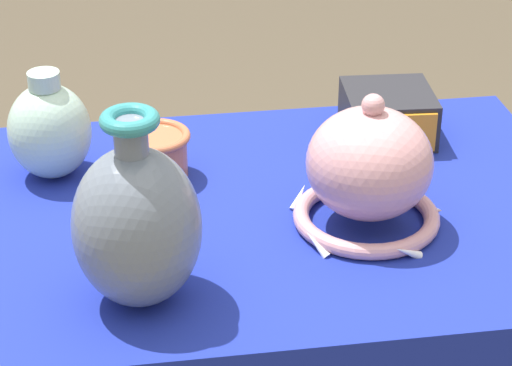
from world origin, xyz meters
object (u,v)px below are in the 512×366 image
cup_wide_terracotta (155,153)px  vase_tall_bulbous (137,224)px  vase_dome_bell (369,172)px  jar_round_celadon (49,130)px  mosaic_tile_box (388,114)px

cup_wide_terracotta → vase_tall_bulbous: bearing=-97.0°
vase_tall_bulbous → vase_dome_bell: 0.34m
vase_dome_bell → jar_round_celadon: bearing=154.4°
vase_tall_bulbous → vase_dome_bell: size_ratio=1.15×
vase_tall_bulbous → cup_wide_terracotta: size_ratio=2.36×
vase_dome_bell → mosaic_tile_box: (0.10, 0.25, -0.04)m
vase_dome_bell → vase_tall_bulbous: bearing=-157.8°
mosaic_tile_box → cup_wide_terracotta: bearing=-164.4°
cup_wide_terracotta → jar_round_celadon: bearing=168.9°
vase_tall_bulbous → jar_round_celadon: (-0.11, 0.33, -0.03)m
vase_tall_bulbous → cup_wide_terracotta: vase_tall_bulbous is taller
vase_tall_bulbous → cup_wide_terracotta: (0.04, 0.30, -0.06)m
vase_tall_bulbous → cup_wide_terracotta: 0.31m
mosaic_tile_box → jar_round_celadon: size_ratio=0.91×
cup_wide_terracotta → jar_round_celadon: size_ratio=0.64×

